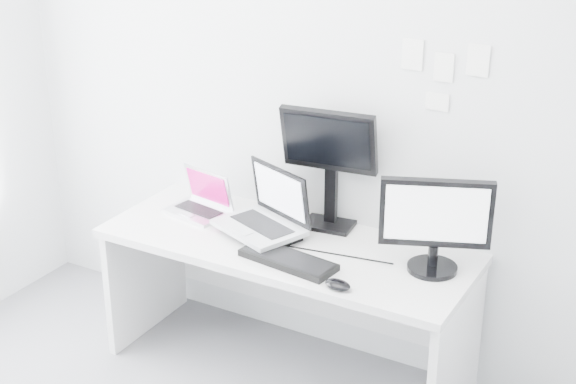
# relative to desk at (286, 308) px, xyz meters

# --- Properties ---
(back_wall) EXTENTS (3.60, 0.00, 3.60)m
(back_wall) POSITION_rel_desk_xyz_m (0.00, 0.35, 0.99)
(back_wall) COLOR silver
(back_wall) RESTS_ON ground
(desk) EXTENTS (1.80, 0.70, 0.73)m
(desk) POSITION_rel_desk_xyz_m (0.00, 0.00, 0.00)
(desk) COLOR silver
(desk) RESTS_ON ground
(macbook) EXTENTS (0.35, 0.28, 0.23)m
(macbook) POSITION_rel_desk_xyz_m (-0.56, 0.06, 0.48)
(macbook) COLOR silver
(macbook) RESTS_ON desk
(speaker) EXTENTS (0.09, 0.09, 0.17)m
(speaker) POSITION_rel_desk_xyz_m (-0.21, 0.29, 0.45)
(speaker) COLOR black
(speaker) RESTS_ON desk
(dell_laptop) EXTENTS (0.50, 0.45, 0.34)m
(dell_laptop) POSITION_rel_desk_xyz_m (-0.15, -0.01, 0.54)
(dell_laptop) COLOR #B2B5BA
(dell_laptop) RESTS_ON desk
(rear_monitor) EXTENTS (0.48, 0.22, 0.63)m
(rear_monitor) POSITION_rel_desk_xyz_m (0.10, 0.25, 0.68)
(rear_monitor) COLOR black
(rear_monitor) RESTS_ON desk
(samsung_monitor) EXTENTS (0.54, 0.39, 0.45)m
(samsung_monitor) POSITION_rel_desk_xyz_m (0.71, 0.07, 0.59)
(samsung_monitor) COLOR black
(samsung_monitor) RESTS_ON desk
(keyboard) EXTENTS (0.48, 0.22, 0.03)m
(keyboard) POSITION_rel_desk_xyz_m (0.11, -0.18, 0.38)
(keyboard) COLOR black
(keyboard) RESTS_ON desk
(mouse) EXTENTS (0.13, 0.09, 0.04)m
(mouse) POSITION_rel_desk_xyz_m (0.41, -0.29, 0.38)
(mouse) COLOR black
(mouse) RESTS_ON desk
(wall_note_0) EXTENTS (0.10, 0.00, 0.14)m
(wall_note_0) POSITION_rel_desk_xyz_m (0.45, 0.34, 1.26)
(wall_note_0) COLOR white
(wall_note_0) RESTS_ON back_wall
(wall_note_1) EXTENTS (0.09, 0.00, 0.13)m
(wall_note_1) POSITION_rel_desk_xyz_m (0.60, 0.34, 1.22)
(wall_note_1) COLOR white
(wall_note_1) RESTS_ON back_wall
(wall_note_2) EXTENTS (0.10, 0.00, 0.14)m
(wall_note_2) POSITION_rel_desk_xyz_m (0.75, 0.34, 1.26)
(wall_note_2) COLOR white
(wall_note_2) RESTS_ON back_wall
(wall_note_3) EXTENTS (0.11, 0.00, 0.08)m
(wall_note_3) POSITION_rel_desk_xyz_m (0.58, 0.34, 1.05)
(wall_note_3) COLOR white
(wall_note_3) RESTS_ON back_wall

